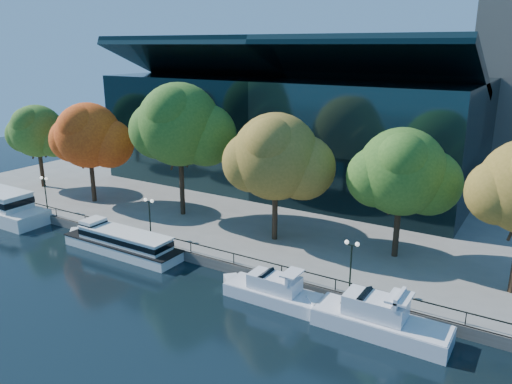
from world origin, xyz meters
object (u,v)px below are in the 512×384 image
Objects in this scene: tree_3 at (277,159)px; lamp_2 at (351,253)px; lamp_0 at (45,185)px; tree_2 at (180,127)px; tour_boat at (119,241)px; tree_4 at (403,174)px; tree_0 at (37,132)px; cruiser_far at (375,318)px; lamp_1 at (149,208)px; tree_1 at (89,137)px; cruiser_near at (275,291)px.

tree_3 reaches higher than lamp_2.
tree_2 is at bearing 24.48° from lamp_0.
lamp_2 reaches higher than tour_boat.
tree_2 reaches higher than tour_boat.
tour_boat is at bearing -145.39° from tree_3.
tree_4 reaches higher than tour_boat.
tree_0 is 37.77m from tree_3.
tree_0 is at bearing 168.86° from cruiser_far.
tree_2 is (24.61, 0.98, 2.69)m from tree_0.
lamp_1 and lamp_2 have the same top height.
lamp_1 is (14.39, -5.16, -5.34)m from tree_1.
lamp_2 is (39.10, 0.00, 0.00)m from lamp_0.
lamp_0 is (-15.61, -7.11, -7.44)m from tree_2.
tree_2 is 25.64m from lamp_2.
tour_boat is 17.50m from tree_1.
cruiser_far is at bearing -22.42° from tree_2.
tree_3 is at bearing 34.61° from tour_boat.
tree_1 is (11.58, -0.97, 0.59)m from tree_0.
tree_0 is 11.88m from lamp_0.
tree_2 is at bearing 90.25° from tour_boat.
tree_2 reaches higher than tree_1.
lamp_0 is 39.10m from lamp_2.
cruiser_near is 34.55m from lamp_0.
tree_2 is (-18.58, 11.01, 10.49)m from cruiser_near.
cruiser_far is at bearing -5.41° from lamp_0.
tree_1 is 0.82× the size of tree_2.
lamp_1 is (16.98, 0.00, 0.00)m from lamp_0.
tour_boat is 3.69× the size of lamp_0.
tour_boat is 1.19× the size of tree_1.
tree_2 is (-0.05, 10.28, 10.22)m from tour_boat.
tree_4 is at bearing 61.91° from cruiser_near.
lamp_2 is at bearing 131.09° from cruiser_far.
tree_2 is at bearing 149.34° from cruiser_near.
lamp_0 is at bearing 174.59° from cruiser_far.
tree_1 is at bearing 167.07° from cruiser_far.
lamp_1 is 1.00× the size of lamp_2.
lamp_2 is (36.51, -5.16, -5.34)m from tree_1.
cruiser_far is 2.74× the size of lamp_1.
cruiser_far is 53.15m from tree_0.
tour_boat is 17.96m from tree_3.
tree_3 is at bearing 119.02° from cruiser_near.
tour_boat is 23.82m from lamp_2.
lamp_1 is (1.37, -7.11, -7.44)m from tree_2.
lamp_2 is at bearing -16.83° from tree_2.
tour_boat is 1.35× the size of cruiser_far.
tree_0 is 49.63m from tree_4.
tree_1 is 3.11× the size of lamp_1.
tree_0 is at bearing 166.73° from lamp_1.
lamp_1 reaches higher than tour_boat.
tree_2 reaches higher than lamp_1.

